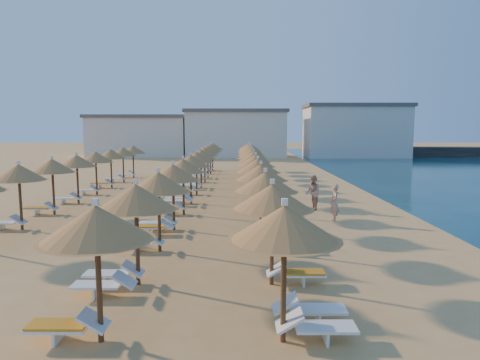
{
  "coord_description": "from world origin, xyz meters",
  "views": [
    {
      "loc": [
        1.07,
        -22.11,
        4.49
      ],
      "look_at": [
        1.05,
        4.0,
        1.3
      ],
      "focal_mm": 32.0,
      "sensor_mm": 36.0,
      "label": 1
    }
  ],
  "objects_px": {
    "beachgoer_b": "(313,193)",
    "parasol_row_west": "(194,160)",
    "parasol_row_east": "(255,160)",
    "jetty": "(417,152)",
    "beachgoer_a": "(334,203)"
  },
  "relations": [
    {
      "from": "beachgoer_b",
      "to": "beachgoer_a",
      "type": "xyz_separation_m",
      "value": [
        0.53,
        -2.99,
        -0.05
      ]
    },
    {
      "from": "parasol_row_east",
      "to": "beachgoer_b",
      "type": "bearing_deg",
      "value": -50.1
    },
    {
      "from": "beachgoer_b",
      "to": "beachgoer_a",
      "type": "distance_m",
      "value": 3.04
    },
    {
      "from": "parasol_row_east",
      "to": "jetty",
      "type": "bearing_deg",
      "value": 56.31
    },
    {
      "from": "beachgoer_b",
      "to": "beachgoer_a",
      "type": "height_order",
      "value": "beachgoer_b"
    },
    {
      "from": "parasol_row_east",
      "to": "beachgoer_a",
      "type": "distance_m",
      "value": 7.75
    },
    {
      "from": "parasol_row_west",
      "to": "beachgoer_b",
      "type": "height_order",
      "value": "parasol_row_west"
    },
    {
      "from": "parasol_row_west",
      "to": "jetty",
      "type": "bearing_deg",
      "value": 52.7
    },
    {
      "from": "jetty",
      "to": "parasol_row_west",
      "type": "distance_m",
      "value": 50.87
    },
    {
      "from": "jetty",
      "to": "beachgoer_a",
      "type": "height_order",
      "value": "beachgoer_a"
    },
    {
      "from": "parasol_row_west",
      "to": "beachgoer_b",
      "type": "distance_m",
      "value": 7.99
    },
    {
      "from": "beachgoer_b",
      "to": "parasol_row_east",
      "type": "bearing_deg",
      "value": -149.3
    },
    {
      "from": "parasol_row_west",
      "to": "beachgoer_b",
      "type": "bearing_deg",
      "value": -28.0
    },
    {
      "from": "parasol_row_west",
      "to": "beachgoer_b",
      "type": "relative_size",
      "value": 20.22
    },
    {
      "from": "beachgoer_b",
      "to": "parasol_row_west",
      "type": "bearing_deg",
      "value": -127.19
    }
  ]
}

